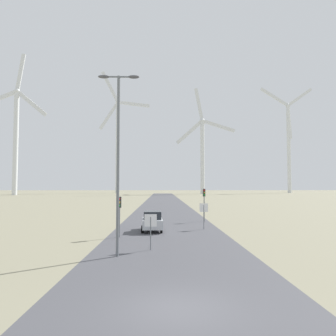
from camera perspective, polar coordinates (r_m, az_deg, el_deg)
name	(u,v)px	position (r m, az deg, el deg)	size (l,w,h in m)	color
ground_plane	(177,308)	(12.10, 1.59, -23.21)	(600.00, 600.00, 0.00)	gray
road_surface	(165,209)	(59.50, -0.58, -7.13)	(10.00, 240.00, 0.01)	#47474C
streetlamp	(118,144)	(19.91, -8.67, 4.17)	(2.52, 0.32, 10.87)	slate
stop_sign_near	(151,225)	(21.64, -3.05, -9.87)	(0.81, 0.07, 2.31)	slate
stop_sign_far	(204,211)	(31.78, 6.25, -7.49)	(0.81, 0.07, 2.47)	slate
traffic_light_post_near_left	(119,207)	(26.98, -8.45, -6.81)	(0.28, 0.33, 3.28)	slate
traffic_light_post_near_right	(204,197)	(38.71, 6.31, -5.12)	(0.28, 0.34, 3.81)	slate
car_approaching	(152,221)	(30.51, -2.74, -9.22)	(2.00, 4.18, 1.83)	#B7BCC1
wind_turbine_far_left	(16,132)	(162.67, -24.96, 5.78)	(30.52, 2.60, 64.12)	silver
wind_turbine_left	(118,138)	(195.39, -8.76, 5.22)	(28.91, 10.57, 71.14)	silver
wind_turbine_center	(202,148)	(174.96, 6.00, 3.53)	(31.08, 5.74, 56.66)	silver
wind_turbine_right	(289,139)	(210.14, 20.26, 4.70)	(35.02, 9.48, 64.84)	silver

